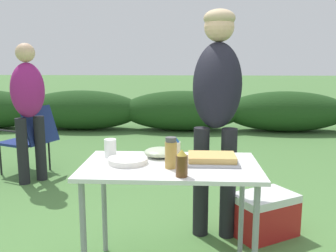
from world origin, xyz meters
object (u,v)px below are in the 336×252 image
mayo_bottle (175,150)px  standing_person_in_red_jacket (28,101)px  mixing_bowl (160,152)px  standing_person_in_gray_fleece (217,94)px  folding_table (171,176)px  plate_stack (128,161)px  paper_cup_stack (110,148)px  camp_chair_green_behind_table (30,136)px  cooler_box (264,215)px  spice_jar (171,153)px  beer_bottle (182,164)px  food_tray (212,159)px

mayo_bottle → standing_person_in_red_jacket: standing_person_in_red_jacket is taller
mixing_bowl → standing_person_in_gray_fleece: (0.41, 0.51, 0.35)m
folding_table → plate_stack: 0.29m
paper_cup_stack → camp_chair_green_behind_table: size_ratio=0.15×
mixing_bowl → cooler_box: 1.08m
paper_cup_stack → spice_jar: spice_jar is taller
beer_bottle → standing_person_in_gray_fleece: (0.26, 0.93, 0.31)m
plate_stack → paper_cup_stack: paper_cup_stack is taller
beer_bottle → spice_jar: bearing=112.3°
standing_person_in_red_jacket → cooler_box: size_ratio=2.70×
mixing_bowl → camp_chair_green_behind_table: 2.58m
folding_table → paper_cup_stack: paper_cup_stack is taller
food_tray → mixing_bowl: 0.36m
mixing_bowl → beer_bottle: size_ratio=1.39×
spice_jar → standing_person_in_gray_fleece: size_ratio=0.11×
standing_person_in_gray_fleece → mayo_bottle: bearing=-109.0°
standing_person_in_gray_fleece → food_tray: bearing=-90.0°
standing_person_in_gray_fleece → standing_person_in_red_jacket: 2.27m
beer_bottle → spice_jar: size_ratio=0.83×
folding_table → food_tray: size_ratio=3.29×
spice_jar → camp_chair_green_behind_table: (-1.80, 2.16, -0.36)m
food_tray → standing_person_in_red_jacket: bearing=137.7°
folding_table → standing_person_in_red_jacket: standing_person_in_red_jacket is taller
food_tray → standing_person_in_gray_fleece: (0.08, 0.65, 0.35)m
plate_stack → paper_cup_stack: (-0.14, 0.14, 0.04)m
plate_stack → camp_chair_green_behind_table: 2.59m
paper_cup_stack → beer_bottle: 0.62m
plate_stack → paper_cup_stack: size_ratio=2.02×
mayo_bottle → cooler_box: size_ratio=0.29×
mixing_bowl → cooler_box: (0.80, 0.40, -0.60)m
plate_stack → spice_jar: (0.27, -0.09, 0.07)m
mixing_bowl → cooler_box: size_ratio=0.37×
spice_jar → standing_person_in_red_jacket: bearing=131.8°
standing_person_in_gray_fleece → camp_chair_green_behind_table: standing_person_in_gray_fleece is taller
folding_table → camp_chair_green_behind_table: (-1.79, 2.08, -0.20)m
plate_stack → standing_person_in_gray_fleece: bearing=48.5°
mixing_bowl → folding_table: bearing=-66.5°
beer_bottle → standing_person_in_red_jacket: (-1.73, 2.02, 0.11)m
food_tray → beer_bottle: bearing=-123.2°
folding_table → mayo_bottle: (0.03, 0.05, 0.16)m
beer_bottle → standing_person_in_gray_fleece: standing_person_in_gray_fleece is taller
camp_chair_green_behind_table → plate_stack: bearing=-120.9°
paper_cup_stack → mayo_bottle: mayo_bottle is taller
plate_stack → spice_jar: bearing=-17.3°
plate_stack → standing_person_in_red_jacket: size_ratio=0.16×
plate_stack → beer_bottle: 0.43m
folding_table → mayo_bottle: 0.17m
food_tray → mayo_bottle: size_ratio=1.98×
standing_person_in_red_jacket → food_tray: bearing=-89.8°
food_tray → cooler_box: bearing=49.7°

